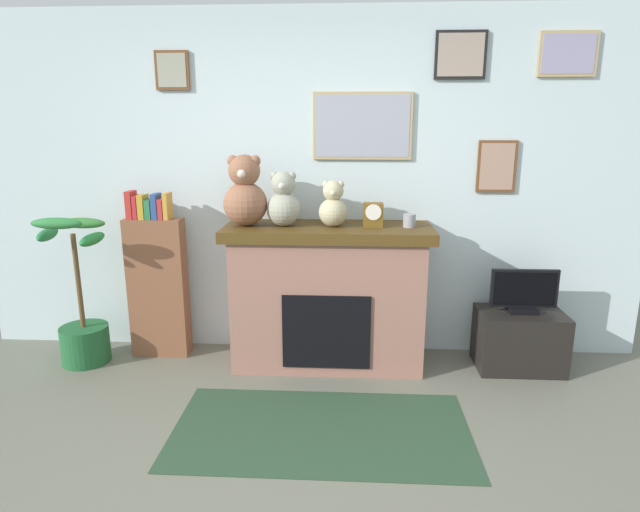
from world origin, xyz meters
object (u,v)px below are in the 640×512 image
television (524,293)px  tv_stand (519,340)px  teddy_bear_cream (245,194)px  teddy_bear_brown (283,202)px  fireplace (328,295)px  teddy_bear_grey (333,206)px  bookshelf (157,282)px  candle_jar (409,221)px  potted_plant (82,317)px  mantel_clock (373,215)px

television → tv_stand: bearing=90.0°
teddy_bear_cream → teddy_bear_brown: bearing=0.0°
fireplace → teddy_bear_grey: bearing=-27.2°
bookshelf → television: (2.74, -0.10, -0.01)m
bookshelf → tv_stand: bearing=-2.1°
tv_stand → teddy_bear_grey: teddy_bear_grey is taller
tv_stand → candle_jar: size_ratio=6.52×
candle_jar → teddy_bear_brown: size_ratio=0.24×
bookshelf → teddy_bear_cream: 1.01m
potted_plant → mantel_clock: (2.17, 0.09, 0.78)m
bookshelf → mantel_clock: bookshelf is taller
teddy_bear_grey → television: bearing=-0.4°
mantel_clock → teddy_bear_cream: 0.93m
television → teddy_bear_cream: bearing=179.7°
fireplace → teddy_bear_cream: 0.96m
fireplace → mantel_clock: (0.32, -0.02, 0.61)m
bookshelf → candle_jar: bookshelf is taller
teddy_bear_cream → teddy_bear_grey: teddy_bear_cream is taller
fireplace → tv_stand: fireplace is taller
television → teddy_bear_brown: bearing=179.7°
potted_plant → teddy_bear_cream: (1.25, 0.09, 0.92)m
television → mantel_clock: 1.24m
bookshelf → teddy_bear_cream: (0.72, -0.09, 0.69)m
fireplace → television: (1.42, -0.03, 0.05)m
potted_plant → fireplace: bearing=3.5°
mantel_clock → teddy_bear_grey: teddy_bear_grey is taller
bookshelf → television: bearing=-2.1°
bookshelf → potted_plant: bearing=-160.6°
potted_plant → television: size_ratio=2.41×
mantel_clock → teddy_bear_brown: bearing=179.9°
television → candle_jar: 0.99m
bookshelf → candle_jar: 1.97m
teddy_bear_cream → teddy_bear_brown: 0.28m
candle_jar → mantel_clock: bearing=-179.6°
candle_jar → teddy_bear_cream: (-1.17, -0.00, 0.18)m
potted_plant → teddy_bear_brown: 1.76m
tv_stand → television: television is taller
tv_stand → teddy_bear_brown: size_ratio=1.56×
potted_plant → television: potted_plant is taller
potted_plant → television: bearing=1.5°
mantel_clock → bookshelf: bearing=176.7°
bookshelf → teddy_bear_grey: teddy_bear_grey is taller
bookshelf → teddy_bear_grey: size_ratio=3.91×
fireplace → potted_plant: 1.86m
mantel_clock → teddy_bear_grey: (-0.29, 0.00, 0.06)m
candle_jar → tv_stand: bearing=-0.6°
candle_jar → potted_plant: bearing=-177.8°
tv_stand → candle_jar: bearing=179.4°
potted_plant → candle_jar: bearing=2.2°
mantel_clock → teddy_bear_cream: size_ratio=0.34×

